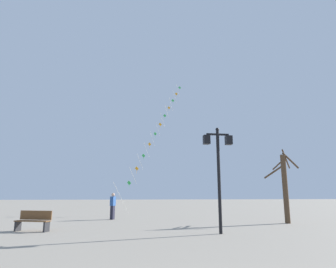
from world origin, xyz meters
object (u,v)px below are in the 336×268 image
(kite_train, at_px, (157,131))
(kite_flyer, at_px, (113,205))
(bare_tree, at_px, (285,186))
(park_bench, at_px, (33,221))
(twin_lantern_lamp_post, at_px, (218,159))

(kite_train, distance_m, kite_flyer, 11.59)
(kite_train, xyz_separation_m, bare_tree, (6.32, -12.50, -5.79))
(bare_tree, distance_m, park_bench, 13.51)
(bare_tree, bearing_deg, twin_lantern_lamp_post, -142.80)
(park_bench, bearing_deg, kite_train, 84.34)
(kite_flyer, bearing_deg, twin_lantern_lamp_post, -124.64)
(kite_train, height_order, kite_flyer, kite_train)
(kite_train, xyz_separation_m, kite_flyer, (-3.73, -8.45, -7.01))
(twin_lantern_lamp_post, distance_m, park_bench, 8.71)
(park_bench, bearing_deg, bare_tree, 28.47)
(twin_lantern_lamp_post, bearing_deg, kite_train, 93.83)
(twin_lantern_lamp_post, bearing_deg, park_bench, 166.28)
(twin_lantern_lamp_post, relative_size, park_bench, 2.74)
(twin_lantern_lamp_post, bearing_deg, kite_flyer, 121.11)
(kite_train, bearing_deg, kite_flyer, -113.81)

